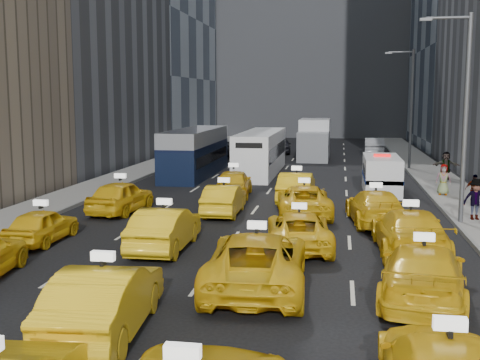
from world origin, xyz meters
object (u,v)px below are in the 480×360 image
Objects in this scene: double_decker at (195,153)px; city_bus at (261,153)px; box_truck at (314,139)px; nypd_van at (381,175)px.

city_bus is (4.41, 1.87, -0.09)m from double_decker.
double_decker is 14.94m from box_truck.
city_bus is at bearing 136.67° from nypd_van.
nypd_van is 0.44× the size of city_bus.
nypd_van is 13.67m from double_decker.
nypd_van is 18.97m from box_truck.
double_decker is at bearing -118.90° from box_truck.
box_truck is (7.77, 12.75, 0.14)m from double_decker.
city_bus is at bearing 28.71° from double_decker.
box_truck is at bearing 64.32° from double_decker.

